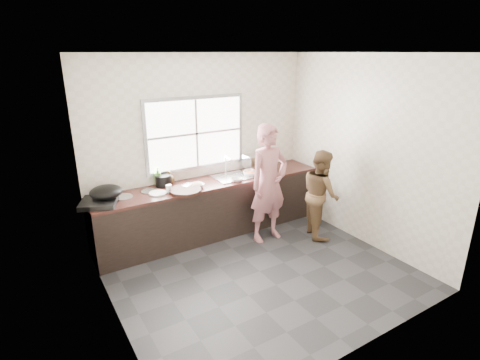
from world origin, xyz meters
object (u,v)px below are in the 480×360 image
burner (99,202)px  pot_lid_left (123,197)px  wok (106,192)px  dish_rack (256,163)px  bowl_mince (197,185)px  bowl_crabs (250,174)px  bottle_green (158,177)px  plate_food (158,193)px  bowl_held (237,179)px  bottle_brown_short (170,178)px  cutting_board (185,191)px  person_side (321,193)px  pot_lid_right (149,191)px  woman (269,187)px  black_pot (163,180)px  bottle_brown_tall (160,179)px  glass_jar (169,189)px

burner → pot_lid_left: bearing=16.3°
wok → dish_rack: bearing=2.1°
wok → bowl_mince: bearing=-4.7°
bowl_crabs → bottle_green: bearing=167.8°
dish_rack → plate_food: bearing=-176.2°
bowl_held → dish_rack: 0.61m
wok → pot_lid_left: bearing=13.8°
bottle_green → dish_rack: (1.60, -0.15, -0.00)m
bottle_brown_short → burner: bearing=-165.3°
cutting_board → bowl_mince: (0.23, 0.10, 0.00)m
person_side → pot_lid_right: size_ratio=6.00×
cutting_board → dish_rack: size_ratio=1.22×
woman → person_side: (0.76, -0.31, -0.15)m
bowl_held → wok: size_ratio=0.52×
bowl_held → black_pot: size_ratio=0.95×
woman → bottle_green: size_ratio=5.80×
pot_lid_left → black_pot: bearing=13.2°
woman → person_side: size_ratio=1.22×
woman → black_pot: 1.54m
cutting_board → wok: wok is taller
cutting_board → bowl_mince: 0.25m
black_pot → pot_lid_left: (-0.63, -0.15, -0.08)m
bottle_brown_tall → bottle_brown_short: (0.15, 0.00, -0.01)m
bowl_mince → dish_rack: size_ratio=0.56×
bowl_crabs → bottle_green: (-1.40, 0.30, 0.11)m
bottle_brown_tall → burner: bearing=-163.1°
woman → bottle_brown_short: 1.46m
woman → person_side: woman is taller
black_pot → bottle_green: bearing=149.5°
bowl_mince → bottle_brown_short: bearing=129.4°
person_side → wok: 3.07m
black_pot → wok: 0.87m
bottle_brown_short → burner: 1.11m
black_pot → bottle_brown_short: bearing=18.3°
bottle_brown_tall → bowl_held: bearing=-22.2°
bowl_held → black_pot: (-1.01, 0.39, 0.05)m
bowl_held → plate_food: size_ratio=0.90×
bowl_crabs → bottle_brown_short: bearing=166.1°
bowl_mince → bowl_held: 0.63m
person_side → cutting_board: bearing=93.1°
pot_lid_left → bottle_brown_short: bearing=14.0°
cutting_board → bowl_mince: bearing=24.3°
bottle_green → bottle_brown_tall: bottle_green is taller
bottle_brown_short → woman: bearing=-33.9°
woman → burner: 2.34m
plate_food → woman: bearing=-18.6°
black_pot → pot_lid_left: 0.65m
bottle_green → glass_jar: size_ratio=2.59×
bowl_crabs → bottle_brown_tall: 1.40m
person_side → pot_lid_left: (-2.71, 0.94, 0.19)m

